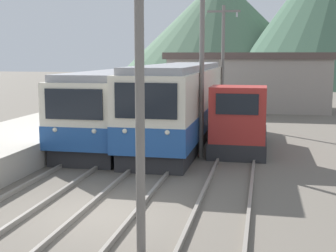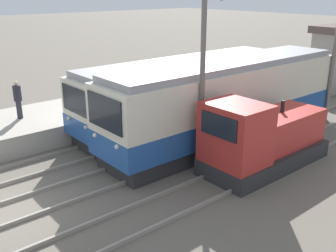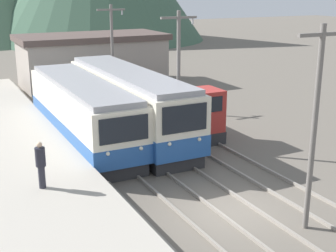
% 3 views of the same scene
% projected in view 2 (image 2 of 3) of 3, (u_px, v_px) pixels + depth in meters
% --- Properties ---
extents(commuter_train_left, '(2.84, 12.63, 3.54)m').
position_uv_depth(commuter_train_left, '(186.00, 95.00, 20.51)').
color(commuter_train_left, '#28282B').
rests_on(commuter_train_left, ground).
extents(commuter_train_center, '(2.84, 13.57, 3.83)m').
position_uv_depth(commuter_train_center, '(228.00, 104.00, 18.55)').
color(commuter_train_center, '#28282B').
rests_on(commuter_train_center, ground).
extents(shunting_locomotive, '(2.40, 5.82, 3.00)m').
position_uv_depth(shunting_locomotive, '(262.00, 139.00, 15.76)').
color(shunting_locomotive, '#28282B').
rests_on(shunting_locomotive, ground).
extents(catenary_mast_mid, '(2.00, 0.20, 7.23)m').
position_uv_depth(catenary_mast_mid, '(203.00, 73.00, 14.74)').
color(catenary_mast_mid, slate).
rests_on(catenary_mast_mid, ground).
extents(catenary_mast_far, '(2.00, 0.20, 7.23)m').
position_uv_depth(catenary_mast_far, '(335.00, 49.00, 20.66)').
color(catenary_mast_far, slate).
rests_on(catenary_mast_far, ground).
extents(person_on_platform, '(0.38, 0.38, 1.84)m').
position_uv_depth(person_on_platform, '(18.00, 98.00, 18.69)').
color(person_on_platform, '#282833').
rests_on(person_on_platform, platform_left).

